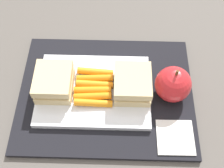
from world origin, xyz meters
name	(u,v)px	position (x,y,z in m)	size (l,w,h in m)	color
ground_plane	(106,94)	(0.00, 0.00, 0.00)	(2.40, 2.40, 0.00)	#56514C
lunchbag_mat	(106,93)	(0.00, 0.00, 0.01)	(0.36, 0.28, 0.01)	black
food_tray	(94,90)	(-0.03, 0.00, 0.02)	(0.23, 0.17, 0.01)	white
sandwich_half_left	(54,82)	(-0.10, 0.00, 0.04)	(0.07, 0.08, 0.04)	#DBC189
sandwich_half_right	(132,84)	(0.05, 0.00, 0.04)	(0.07, 0.08, 0.04)	#DBC189
carrot_sticks_bundle	(94,87)	(-0.02, 0.00, 0.03)	(0.08, 0.09, 0.02)	orange
apple	(173,85)	(0.13, 0.00, 0.05)	(0.07, 0.07, 0.08)	red
paper_napkin	(175,137)	(0.14, -0.10, 0.01)	(0.07, 0.07, 0.00)	white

